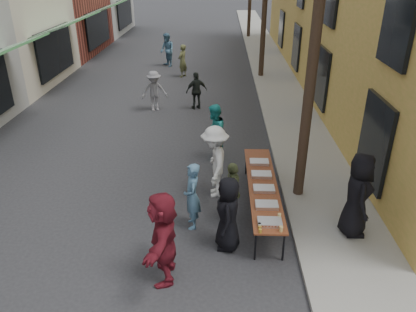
# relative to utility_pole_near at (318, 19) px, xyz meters

# --- Properties ---
(ground) EXTENTS (120.00, 120.00, 0.00)m
(ground) POSITION_rel_utility_pole_near_xyz_m (-4.30, -3.00, -4.50)
(ground) COLOR #28282B
(ground) RESTS_ON ground
(sidewalk) EXTENTS (2.20, 60.00, 0.10)m
(sidewalk) POSITION_rel_utility_pole_near_xyz_m (0.70, 12.00, -4.45)
(sidewalk) COLOR gray
(sidewalk) RESTS_ON ground
(utility_pole_near) EXTENTS (0.26, 0.26, 9.00)m
(utility_pole_near) POSITION_rel_utility_pole_near_xyz_m (0.00, 0.00, 0.00)
(utility_pole_near) COLOR #2D2116
(utility_pole_near) RESTS_ON ground
(serving_table) EXTENTS (0.70, 4.00, 0.75)m
(serving_table) POSITION_rel_utility_pole_near_xyz_m (-1.03, -0.70, -3.79)
(serving_table) COLOR brown
(serving_table) RESTS_ON ground
(catering_tray_sausage) EXTENTS (0.50, 0.33, 0.08)m
(catering_tray_sausage) POSITION_rel_utility_pole_near_xyz_m (-1.03, -2.35, -3.71)
(catering_tray_sausage) COLOR maroon
(catering_tray_sausage) RESTS_ON serving_table
(catering_tray_foil_b) EXTENTS (0.50, 0.33, 0.08)m
(catering_tray_foil_b) POSITION_rel_utility_pole_near_xyz_m (-1.03, -1.70, -3.71)
(catering_tray_foil_b) COLOR #B2B2B7
(catering_tray_foil_b) RESTS_ON serving_table
(catering_tray_buns) EXTENTS (0.50, 0.33, 0.08)m
(catering_tray_buns) POSITION_rel_utility_pole_near_xyz_m (-1.03, -1.00, -3.71)
(catering_tray_buns) COLOR tan
(catering_tray_buns) RESTS_ON serving_table
(catering_tray_foil_d) EXTENTS (0.50, 0.33, 0.08)m
(catering_tray_foil_d) POSITION_rel_utility_pole_near_xyz_m (-1.03, -0.30, -3.71)
(catering_tray_foil_d) COLOR #B2B2B7
(catering_tray_foil_d) RESTS_ON serving_table
(catering_tray_buns_end) EXTENTS (0.50, 0.33, 0.08)m
(catering_tray_buns_end) POSITION_rel_utility_pole_near_xyz_m (-1.03, 0.40, -3.71)
(catering_tray_buns_end) COLOR tan
(catering_tray_buns_end) RESTS_ON serving_table
(condiment_jar_a) EXTENTS (0.07, 0.07, 0.08)m
(condiment_jar_a) POSITION_rel_utility_pole_near_xyz_m (-1.25, -2.65, -3.71)
(condiment_jar_a) COLOR #A57F26
(condiment_jar_a) RESTS_ON serving_table
(condiment_jar_b) EXTENTS (0.07, 0.07, 0.08)m
(condiment_jar_b) POSITION_rel_utility_pole_near_xyz_m (-1.25, -2.55, -3.71)
(condiment_jar_b) COLOR #A57F26
(condiment_jar_b) RESTS_ON serving_table
(condiment_jar_c) EXTENTS (0.07, 0.07, 0.08)m
(condiment_jar_c) POSITION_rel_utility_pole_near_xyz_m (-1.25, -2.45, -3.71)
(condiment_jar_c) COLOR #A57F26
(condiment_jar_c) RESTS_ON serving_table
(cup_stack) EXTENTS (0.08, 0.08, 0.12)m
(cup_stack) POSITION_rel_utility_pole_near_xyz_m (-0.83, -2.60, -3.69)
(cup_stack) COLOR tan
(cup_stack) RESTS_ON serving_table
(guest_front_a) EXTENTS (0.56, 0.84, 1.69)m
(guest_front_a) POSITION_rel_utility_pole_near_xyz_m (-1.89, -2.16, -3.66)
(guest_front_a) COLOR black
(guest_front_a) RESTS_ON ground
(guest_front_b) EXTENTS (0.47, 0.64, 1.62)m
(guest_front_b) POSITION_rel_utility_pole_near_xyz_m (-2.70, -1.42, -3.69)
(guest_front_b) COLOR teal
(guest_front_b) RESTS_ON ground
(guest_front_c) EXTENTS (0.83, 0.97, 1.76)m
(guest_front_c) POSITION_rel_utility_pole_near_xyz_m (-2.28, 2.19, -3.62)
(guest_front_c) COLOR teal
(guest_front_c) RESTS_ON ground
(guest_front_d) EXTENTS (0.78, 1.29, 1.94)m
(guest_front_d) POSITION_rel_utility_pole_near_xyz_m (-2.22, 0.01, -3.53)
(guest_front_d) COLOR silver
(guest_front_d) RESTS_ON ground
(guest_front_e) EXTENTS (0.57, 0.96, 1.53)m
(guest_front_e) POSITION_rel_utility_pole_near_xyz_m (-1.78, -1.14, -3.74)
(guest_front_e) COLOR #586439
(guest_front_e) RESTS_ON ground
(guest_queue_back) EXTENTS (0.63, 1.79, 1.91)m
(guest_queue_back) POSITION_rel_utility_pole_near_xyz_m (-3.13, -3.14, -3.55)
(guest_queue_back) COLOR maroon
(guest_queue_back) RESTS_ON ground
(server) EXTENTS (0.67, 0.99, 1.95)m
(server) POSITION_rel_utility_pole_near_xyz_m (0.91, -1.68, -3.42)
(server) COLOR black
(server) RESTS_ON sidewalk
(passerby_left) EXTENTS (1.19, 0.90, 1.64)m
(passerby_left) POSITION_rel_utility_pole_near_xyz_m (-4.81, 6.61, -3.68)
(passerby_left) COLOR slate
(passerby_left) RESTS_ON ground
(passerby_mid) EXTENTS (0.98, 0.71, 1.55)m
(passerby_mid) POSITION_rel_utility_pole_near_xyz_m (-3.10, 6.87, -3.73)
(passerby_mid) COLOR black
(passerby_mid) RESTS_ON ground
(passerby_right) EXTENTS (0.63, 0.73, 1.69)m
(passerby_right) POSITION_rel_utility_pole_near_xyz_m (-4.14, 11.93, -3.65)
(passerby_right) COLOR brown
(passerby_right) RESTS_ON ground
(passerby_far) EXTENTS (1.10, 1.15, 1.87)m
(passerby_far) POSITION_rel_utility_pole_near_xyz_m (-5.24, 14.23, -3.56)
(passerby_far) COLOR teal
(passerby_far) RESTS_ON ground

